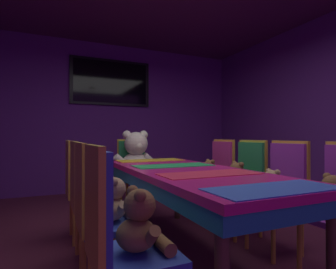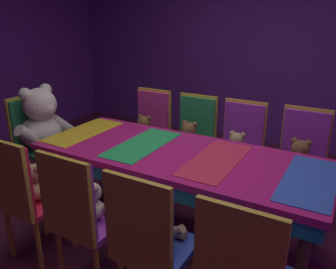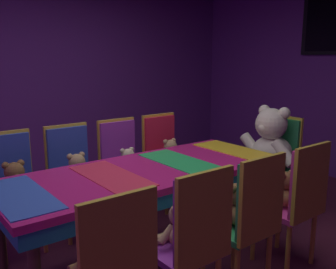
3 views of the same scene
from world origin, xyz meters
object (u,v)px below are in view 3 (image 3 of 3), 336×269
object	(u,v)px
teddy_right_0	(98,256)
teddy_right_3	(284,191)
chair_left_0	(10,178)
teddy_right_2	(235,206)
chair_left_1	(71,167)
chair_left_2	(121,158)
teddy_left_2	(128,164)
chair_right_2	(252,212)
teddy_right_1	(179,227)
chair_right_1	(195,233)
chair_left_3	(163,150)
chair_right_0	(112,266)
throne_chair	(279,153)
teddy_left_1	(78,172)
banquet_table	(147,179)
chair_right_3	(300,194)
king_teddy_bear	(270,143)
teddy_left_3	(171,154)
teddy_left_0	(16,183)

from	to	relation	value
teddy_right_0	teddy_right_3	distance (m)	1.58
chair_left_0	teddy_right_2	world-z (taller)	chair_left_0
chair_left_1	chair_left_2	bearing A→B (deg)	89.02
teddy_left_2	chair_right_2	xyz separation A→B (m)	(1.53, -0.01, 0.02)
teddy_right_1	chair_right_1	bearing A→B (deg)	-180.00
chair_left_1	teddy_right_3	bearing A→B (deg)	34.19
chair_left_3	chair_right_0	bearing A→B (deg)	-42.87
teddy_right_0	throne_chair	world-z (taller)	throne_chair
chair_left_1	teddy_left_1	world-z (taller)	chair_left_1
banquet_table	chair_right_3	world-z (taller)	chair_right_3
teddy_left_2	chair_left_3	bearing A→B (deg)	105.84
chair_right_2	king_teddy_bear	world-z (taller)	king_teddy_bear
teddy_right_1	chair_right_3	bearing A→B (deg)	-98.35
chair_left_2	teddy_left_2	distance (m)	0.14
chair_left_1	chair_right_0	size ratio (longest dim) A/B	1.00
teddy_left_2	chair_left_3	xyz separation A→B (m)	(-0.15, 0.53, 0.02)
chair_left_2	chair_left_3	distance (m)	0.53
banquet_table	chair_left_1	bearing A→B (deg)	-162.60
chair_right_2	chair_right_3	distance (m)	0.54
chair_left_3	chair_left_2	bearing A→B (deg)	-89.26
chair_left_3	chair_right_1	bearing A→B (deg)	-31.38
teddy_left_3	chair_right_3	xyz separation A→B (m)	(1.55, 0.00, 0.02)
teddy_left_1	teddy_right_1	xyz separation A→B (m)	(1.40, 0.02, -0.01)
chair_left_1	teddy_left_3	xyz separation A→B (m)	(0.15, 1.05, -0.02)
teddy_right_2	banquet_table	bearing A→B (deg)	19.81
teddy_left_2	teddy_right_3	world-z (taller)	teddy_right_3
teddy_left_2	chair_right_3	world-z (taller)	chair_right_3
chair_right_0	chair_right_2	world-z (taller)	same
banquet_table	teddy_left_0	bearing A→B (deg)	-131.27
banquet_table	teddy_left_2	xyz separation A→B (m)	(-0.70, 0.26, -0.08)
teddy_right_0	chair_right_3	bearing A→B (deg)	-94.83
teddy_right_1	chair_right_3	size ratio (longest dim) A/B	0.30
banquet_table	chair_right_0	xyz separation A→B (m)	(0.85, -0.80, -0.06)
chair_left_1	chair_right_0	distance (m)	1.78
teddy_left_0	throne_chair	bearing A→B (deg)	74.19
teddy_left_0	teddy_left_1	bearing A→B (deg)	90.15
chair_left_1	chair_right_2	world-z (taller)	same
chair_right_0	chair_right_2	xyz separation A→B (m)	(-0.02, 1.04, 0.00)
king_teddy_bear	teddy_right_3	bearing A→B (deg)	43.90
throne_chair	chair_right_2	bearing A→B (deg)	30.28
teddy_right_1	teddy_right_2	size ratio (longest dim) A/B	0.92
chair_right_2	teddy_left_3	bearing A→B (deg)	-19.13
banquet_table	chair_right_3	xyz separation A→B (m)	(0.84, 0.79, -0.06)
teddy_right_0	throne_chair	xyz separation A→B (m)	(-0.71, 2.48, 0.01)
teddy_left_0	chair_left_3	xyz separation A→B (m)	(-0.14, 1.58, 0.00)
chair_right_0	chair_right_1	distance (m)	0.55
teddy_left_3	teddy_right_2	distance (m)	1.49
teddy_right_0	teddy_right_2	xyz separation A→B (m)	(-0.02, 1.04, -0.00)
teddy_right_0	teddy_right_2	world-z (taller)	teddy_right_0
chair_left_3	chair_right_0	world-z (taller)	same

